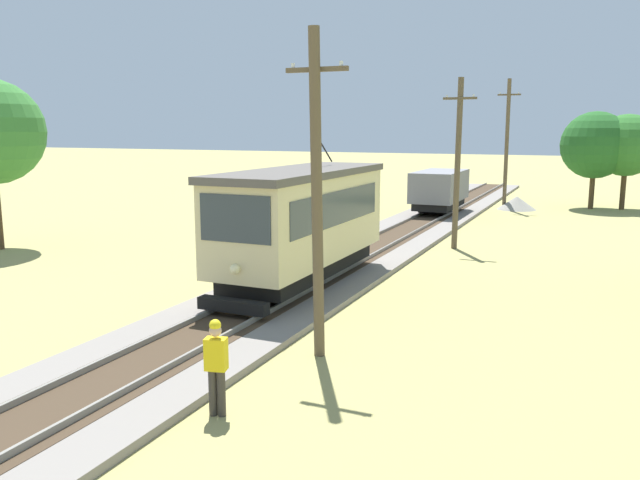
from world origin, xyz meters
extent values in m
cube|color=beige|center=(0.00, 20.38, 2.30)|extent=(2.50, 8.00, 2.60)
cube|color=#56514C|center=(0.00, 20.38, 3.71)|extent=(2.60, 8.32, 0.22)
cube|color=black|center=(0.00, 20.38, 0.72)|extent=(2.10, 7.04, 0.44)
cube|color=#2D3842|center=(0.00, 16.36, 2.77)|extent=(2.10, 0.03, 1.25)
cube|color=#2D3842|center=(1.26, 20.38, 2.66)|extent=(0.02, 6.72, 1.04)
sphere|color=#F4EAB2|center=(0.00, 16.32, 1.45)|extent=(0.28, 0.28, 0.28)
cylinder|color=black|center=(0.00, 21.98, 4.52)|extent=(0.05, 1.67, 1.19)
cube|color=black|center=(0.00, 16.18, 0.50)|extent=(2.00, 0.36, 0.32)
cylinder|color=black|center=(0.00, 18.14, 0.72)|extent=(1.54, 0.80, 0.80)
cylinder|color=black|center=(0.00, 22.62, 0.72)|extent=(1.54, 0.80, 0.80)
cube|color=slate|center=(0.00, 39.04, 1.78)|extent=(2.40, 5.20, 1.70)
cube|color=black|center=(0.00, 39.04, 0.70)|extent=(2.02, 4.78, 0.38)
cylinder|color=black|center=(0.00, 37.48, 0.70)|extent=(1.54, 0.76, 0.76)
cylinder|color=black|center=(0.00, 40.60, 0.70)|extent=(1.54, 0.76, 0.76)
cylinder|color=brown|center=(3.01, 14.83, 3.57)|extent=(0.24, 0.53, 7.14)
cube|color=brown|center=(3.01, 14.83, 6.28)|extent=(1.40, 0.10, 0.10)
cylinder|color=silver|center=(2.46, 14.83, 6.38)|extent=(0.08, 0.08, 0.10)
cylinder|color=silver|center=(3.56, 14.83, 6.38)|extent=(0.08, 0.08, 0.10)
cylinder|color=brown|center=(3.01, 29.29, 3.57)|extent=(0.24, 0.43, 7.15)
cube|color=brown|center=(3.01, 29.29, 6.29)|extent=(1.40, 0.10, 0.10)
cylinder|color=silver|center=(2.46, 29.29, 6.39)|extent=(0.08, 0.08, 0.10)
cylinder|color=silver|center=(3.56, 29.29, 6.39)|extent=(0.08, 0.08, 0.10)
cylinder|color=brown|center=(3.01, 43.92, 4.05)|extent=(0.24, 0.57, 8.09)
cube|color=brown|center=(3.01, 43.92, 7.12)|extent=(1.40, 0.10, 0.10)
cylinder|color=silver|center=(2.46, 43.92, 7.22)|extent=(0.08, 0.08, 0.10)
cylinder|color=silver|center=(3.56, 43.92, 7.22)|extent=(0.08, 0.08, 0.10)
cone|color=gray|center=(3.80, 43.99, 0.42)|extent=(2.41, 2.41, 0.84)
cylinder|color=#38332D|center=(2.66, 11.45, 0.43)|extent=(0.15, 0.15, 0.86)
cylinder|color=#38332D|center=(2.51, 11.42, 0.43)|extent=(0.15, 0.15, 0.86)
cube|color=yellow|center=(2.58, 11.43, 1.15)|extent=(0.43, 0.32, 0.58)
sphere|color=tan|center=(2.58, 11.43, 1.58)|extent=(0.22, 0.22, 0.22)
sphere|color=yellow|center=(2.58, 11.43, 1.68)|extent=(0.21, 0.21, 0.21)
cylinder|color=#4C3823|center=(8.08, 46.38, 1.22)|extent=(0.32, 0.32, 2.45)
sphere|color=#235B23|center=(8.08, 46.38, 4.03)|extent=(4.21, 4.21, 4.21)
cylinder|color=#4C3823|center=(9.88, 46.66, 1.29)|extent=(0.32, 0.32, 2.58)
sphere|color=#2D6B28|center=(9.88, 46.66, 4.03)|extent=(3.86, 3.86, 3.86)
camera|label=1|loc=(8.58, 2.43, 5.07)|focal=35.66mm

